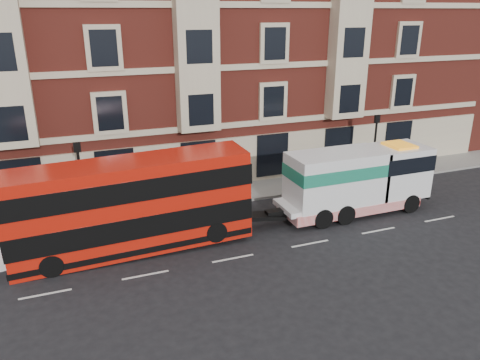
% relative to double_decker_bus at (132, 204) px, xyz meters
% --- Properties ---
extents(ground, '(120.00, 120.00, 0.00)m').
position_rel_double_decker_bus_xyz_m(ground, '(4.02, -2.45, -2.33)').
color(ground, black).
rests_on(ground, ground).
extents(sidewalk, '(90.00, 3.00, 0.15)m').
position_rel_double_decker_bus_xyz_m(sidewalk, '(4.02, 5.05, -2.26)').
color(sidewalk, slate).
rests_on(sidewalk, ground).
extents(victorian_terrace, '(45.00, 12.00, 20.40)m').
position_rel_double_decker_bus_xyz_m(victorian_terrace, '(4.52, 12.55, 7.73)').
color(victorian_terrace, maroon).
rests_on(victorian_terrace, ground).
extents(lamp_post_west, '(0.35, 0.15, 4.35)m').
position_rel_double_decker_bus_xyz_m(lamp_post_west, '(-1.98, 3.75, 0.34)').
color(lamp_post_west, black).
rests_on(lamp_post_west, sidewalk).
extents(lamp_post_east, '(0.35, 0.15, 4.35)m').
position_rel_double_decker_bus_xyz_m(lamp_post_east, '(16.02, 3.75, 0.34)').
color(lamp_post_east, black).
rests_on(lamp_post_east, sidewalk).
extents(double_decker_bus, '(10.88, 2.50, 4.40)m').
position_rel_double_decker_bus_xyz_m(double_decker_bus, '(0.00, 0.00, 0.00)').
color(double_decker_bus, red).
rests_on(double_decker_bus, ground).
extents(tow_truck, '(8.71, 2.57, 3.63)m').
position_rel_double_decker_bus_xyz_m(tow_truck, '(12.06, 0.00, -0.41)').
color(tow_truck, white).
rests_on(tow_truck, ground).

